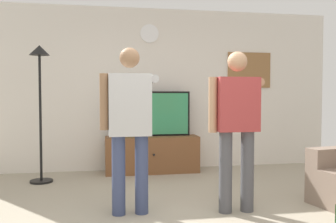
{
  "coord_description": "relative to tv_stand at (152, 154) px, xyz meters",
  "views": [
    {
      "loc": [
        -0.82,
        -3.26,
        1.26
      ],
      "look_at": [
        -0.0,
        1.2,
        1.05
      ],
      "focal_mm": 39.41,
      "sensor_mm": 36.0,
      "label": 1
    }
  ],
  "objects": [
    {
      "name": "back_wall",
      "position": [
        0.01,
        0.35,
        1.06
      ],
      "size": [
        6.4,
        0.1,
        2.7
      ],
      "primitive_type": "cube",
      "color": "silver",
      "rests_on": "ground_plane"
    },
    {
      "name": "tv_stand",
      "position": [
        0.0,
        0.0,
        0.0
      ],
      "size": [
        1.5,
        0.45,
        0.59
      ],
      "color": "brown",
      "rests_on": "ground_plane"
    },
    {
      "name": "television",
      "position": [
        -0.0,
        0.05,
        0.66
      ],
      "size": [
        1.25,
        0.07,
        0.73
      ],
      "color": "black",
      "rests_on": "tv_stand"
    },
    {
      "name": "wall_clock",
      "position": [
        -0.0,
        0.29,
        1.99
      ],
      "size": [
        0.31,
        0.03,
        0.31
      ],
      "primitive_type": "cylinder",
      "rotation": [
        1.57,
        0.0,
        0.0
      ],
      "color": "white"
    },
    {
      "name": "framed_picture",
      "position": [
        1.77,
        0.3,
        1.4
      ],
      "size": [
        0.78,
        0.04,
        0.62
      ],
      "primitive_type": "cube",
      "color": "olive"
    },
    {
      "name": "floor_lamp",
      "position": [
        -1.66,
        -0.38,
        1.11
      ],
      "size": [
        0.32,
        0.32,
        1.96
      ],
      "color": "black",
      "rests_on": "ground_plane"
    },
    {
      "name": "person_standing_nearer_lamp",
      "position": [
        -0.51,
        -2.01,
        0.7
      ],
      "size": [
        0.62,
        0.78,
        1.74
      ],
      "color": "#384266",
      "rests_on": "ground_plane"
    },
    {
      "name": "person_standing_nearer_couch",
      "position": [
        0.61,
        -2.14,
        0.69
      ],
      "size": [
        0.63,
        0.78,
        1.71
      ],
      "color": "#4C4C51",
      "rests_on": "ground_plane"
    }
  ]
}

